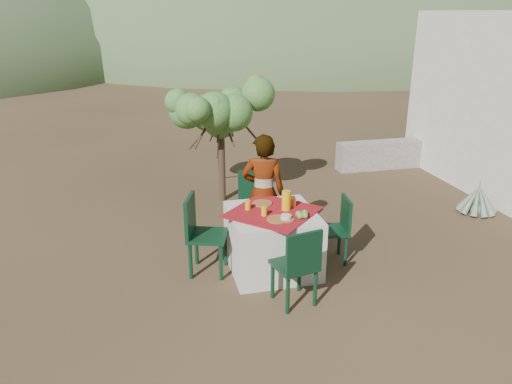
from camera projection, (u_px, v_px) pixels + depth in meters
ground at (271, 264)px, 6.31m from camera, size 160.00×160.00×0.00m
table at (272, 240)px, 6.08m from camera, size 1.30×1.30×0.76m
chair_far at (253, 201)px, 6.99m from camera, size 0.52×0.52×0.91m
chair_near at (298, 264)px, 5.26m from camera, size 0.50×0.50×0.91m
chair_left at (201, 231)px, 5.95m from camera, size 0.57×0.57×0.98m
chair_right at (337, 226)px, 6.25m from camera, size 0.44×0.44×0.85m
person at (263, 192)px, 6.52m from camera, size 0.65×0.52×1.56m
shrub_tree at (223, 116)px, 7.99m from camera, size 1.52×1.50×1.79m
agave at (478, 200)px, 7.83m from camera, size 0.61×0.61×0.65m
stone_wall at (399, 154)px, 10.10m from camera, size 2.60×0.35×0.55m
hill_near_right at (297, 47)px, 41.77m from camera, size 48.00×48.00×20.00m
hill_far_center at (107, 39)px, 52.87m from camera, size 60.00×60.00×24.00m
hill_far_right at (409, 38)px, 54.39m from camera, size 36.00×36.00×14.00m
plate_far at (262, 203)px, 6.18m from camera, size 0.25×0.25×0.01m
plate_near at (277, 219)px, 5.71m from camera, size 0.26×0.26×0.01m
glass_far at (248, 205)px, 5.99m from camera, size 0.07×0.07×0.11m
glass_near at (264, 211)px, 5.81m from camera, size 0.07×0.07×0.11m
juice_pitcher at (286, 200)px, 5.96m from camera, size 0.11×0.11×0.24m
bowl_plate at (286, 219)px, 5.71m from camera, size 0.20×0.20×0.01m
white_bowl at (286, 217)px, 5.70m from camera, size 0.12×0.12×0.05m
jar_left at (293, 202)px, 6.08m from camera, size 0.07×0.07×0.10m
jar_right at (293, 200)px, 6.14m from camera, size 0.06×0.06×0.10m
napkin_holder at (286, 205)px, 6.03m from camera, size 0.08×0.06×0.09m
fruit_cluster at (302, 215)px, 5.76m from camera, size 0.16×0.14×0.08m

